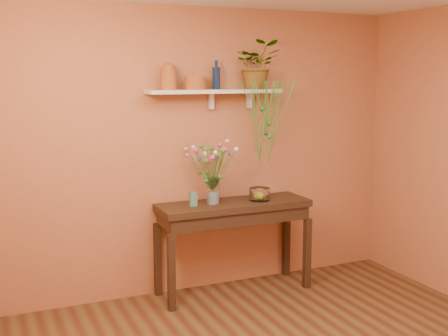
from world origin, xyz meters
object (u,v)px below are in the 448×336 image
at_px(terracotta_jug, 168,77).
at_px(glass_bowl, 259,194).
at_px(blue_bottle, 216,78).
at_px(glass_vase, 213,193).
at_px(sideboard, 234,215).
at_px(bouquet, 211,159).
at_px(spider_plant, 257,65).

relative_size(terracotta_jug, glass_bowl, 1.23).
relative_size(terracotta_jug, blue_bottle, 0.92).
bearing_deg(terracotta_jug, blue_bottle, 4.00).
relative_size(terracotta_jug, glass_vase, 0.98).
relative_size(blue_bottle, glass_bowl, 1.35).
xyz_separation_m(sideboard, bouquet, (-0.22, 0.02, 0.55)).
bearing_deg(terracotta_jug, spider_plant, -1.52).
height_order(blue_bottle, glass_bowl, blue_bottle).
bearing_deg(spider_plant, sideboard, -161.67).
distance_m(glass_vase, glass_bowl, 0.47).
relative_size(glass_vase, glass_bowl, 1.26).
bearing_deg(blue_bottle, bouquet, -130.90).
distance_m(blue_bottle, glass_vase, 1.07).
relative_size(blue_bottle, spider_plant, 0.58).
bearing_deg(terracotta_jug, glass_vase, -16.17).
bearing_deg(glass_vase, spider_plant, 10.02).
distance_m(sideboard, glass_bowl, 0.32).
distance_m(terracotta_jug, glass_bowl, 1.41).
xyz_separation_m(sideboard, spider_plant, (0.28, 0.09, 1.41)).
bearing_deg(bouquet, glass_bowl, -5.65).
bearing_deg(glass_vase, blue_bottle, 56.17).
height_order(sideboard, bouquet, bouquet).
height_order(spider_plant, glass_vase, spider_plant).
height_order(spider_plant, glass_bowl, spider_plant).
height_order(glass_vase, bouquet, bouquet).
bearing_deg(sideboard, blue_bottle, 126.97).
distance_m(sideboard, blue_bottle, 1.30).
bearing_deg(blue_bottle, glass_bowl, -25.15).
xyz_separation_m(glass_vase, bouquet, (-0.01, 0.02, 0.31)).
distance_m(sideboard, glass_vase, 0.31).
bearing_deg(sideboard, spider_plant, 18.33).
distance_m(terracotta_jug, bouquet, 0.84).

